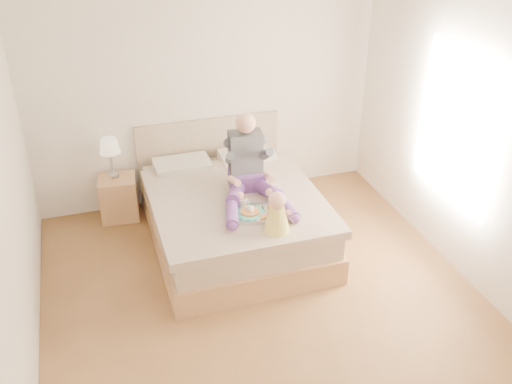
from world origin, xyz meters
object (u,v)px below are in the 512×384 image
object	(u,v)px
nightstand	(119,198)
tray	(260,211)
baby	(277,215)
adult	(249,171)
bed	(232,212)

from	to	relation	value
nightstand	tray	distance (m)	1.89
tray	baby	xyz separation A→B (m)	(0.06, -0.31, 0.13)
baby	adult	bearing A→B (deg)	104.51
bed	adult	size ratio (longest dim) A/B	2.11
adult	tray	size ratio (longest dim) A/B	1.91
baby	tray	bearing A→B (deg)	112.67
bed	adult	xyz separation A→B (m)	(0.16, -0.14, 0.54)
nightstand	tray	bearing A→B (deg)	-41.46
tray	baby	bearing A→B (deg)	-67.27
bed	tray	distance (m)	0.67
bed	tray	bearing A→B (deg)	-77.28
adult	nightstand	bearing A→B (deg)	148.84
nightstand	baby	xyz separation A→B (m)	(1.30, -1.68, 0.52)
nightstand	adult	bearing A→B (deg)	-30.08
bed	adult	world-z (taller)	adult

